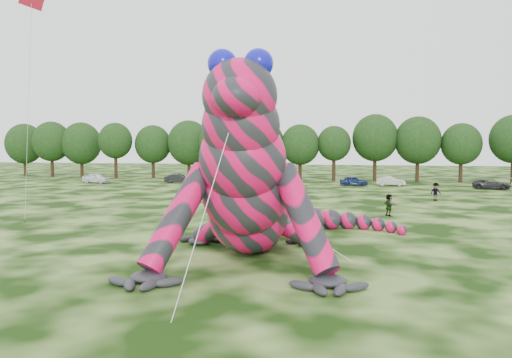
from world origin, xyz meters
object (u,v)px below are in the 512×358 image
object	(u,v)px
tree_5	(189,149)
tree_6	(218,151)
car_6	(492,184)
tree_12	(461,153)
car_0	(96,178)
tree_3	(116,150)
inflatable_gecko	(251,159)
tree_9	(334,153)
tree_0	(25,150)
car_2	(233,179)
tree_2	(82,150)
tree_11	(418,149)
tree_8	(300,153)
tree_7	(263,151)
spectator_2	(436,192)
car_4	(354,181)
tree_1	(52,149)
car_3	(277,180)
flying_kite	(31,18)
spectator_0	(182,197)
tree_10	(375,148)
spectator_5	(389,205)
tree_4	(153,152)
spectator_1	(248,194)
car_5	(391,181)
car_1	(179,179)

from	to	relation	value
tree_5	tree_6	xyz separation A→B (m)	(5.57, -1.75, -0.15)
car_6	tree_12	bearing A→B (deg)	16.09
car_0	tree_3	bearing A→B (deg)	20.69
inflatable_gecko	tree_9	size ratio (longest dim) A/B	2.29
tree_0	tree_5	bearing A→B (deg)	-1.46
tree_3	car_2	bearing A→B (deg)	-18.87
tree_2	tree_11	size ratio (longest dim) A/B	0.96
tree_6	tree_8	xyz separation A→B (m)	(13.34, 0.30, -0.27)
tree_7	spectator_2	distance (m)	34.21
car_4	tree_1	bearing A→B (deg)	71.92
tree_9	car_3	xyz separation A→B (m)	(-7.76, -8.21, -3.65)
flying_kite	car_3	bearing A→B (deg)	76.39
tree_9	spectator_0	bearing A→B (deg)	-109.99
car_0	tree_11	bearing A→B (deg)	-66.77
inflatable_gecko	flying_kite	xyz separation A→B (m)	(-15.17, 3.43, 8.93)
car_3	car_6	bearing A→B (deg)	-106.85
spectator_0	car_6	bearing A→B (deg)	-4.25
inflatable_gecko	tree_3	world-z (taller)	inflatable_gecko
car_3	spectator_0	bearing A→B (deg)	158.22
tree_9	tree_12	xyz separation A→B (m)	(18.95, 0.39, 0.15)
tree_12	tree_3	bearing A→B (deg)	-179.31
tree_5	spectator_0	size ratio (longest dim) A/B	5.42
tree_1	tree_2	xyz separation A→B (m)	(5.34, 0.71, -0.08)
tree_10	spectator_5	size ratio (longest dim) A/B	5.87
flying_kite	car_2	distance (m)	43.97
car_0	car_2	world-z (taller)	car_0
car_2	car_4	world-z (taller)	car_2
tree_8	car_2	world-z (taller)	tree_8
tree_5	tree_12	world-z (taller)	tree_5
tree_4	car_2	xyz separation A→B (m)	(16.25, -9.27, -3.82)
tree_11	car_0	size ratio (longest dim) A/B	2.38
tree_6	spectator_1	distance (m)	32.66
tree_0	car_5	distance (m)	64.58
car_1	tree_3	bearing A→B (deg)	53.36
car_0	spectator_1	size ratio (longest dim) A/B	2.60
tree_10	car_6	distance (m)	19.22
flying_kite	tree_5	bearing A→B (deg)	97.16
car_0	car_3	world-z (taller)	car_0
tree_11	spectator_2	bearing A→B (deg)	-93.28
car_1	tree_5	bearing A→B (deg)	4.43
tree_6	spectator_2	bearing A→B (deg)	-40.60
tree_3	spectator_2	xyz separation A→B (m)	(47.95, -25.92, -3.78)
car_3	tree_6	bearing A→B (deg)	44.01
tree_7	car_2	xyz separation A→B (m)	(-3.31, -7.36, -4.03)
tree_0	car_5	bearing A→B (deg)	-8.47
flying_kite	car_3	distance (m)	44.70
tree_10	tree_11	xyz separation A→B (m)	(6.39, -0.38, -0.22)
tree_10	car_2	distance (m)	23.16
tree_0	car_1	bearing A→B (deg)	-18.04
tree_2	spectator_2	bearing A→B (deg)	-26.55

